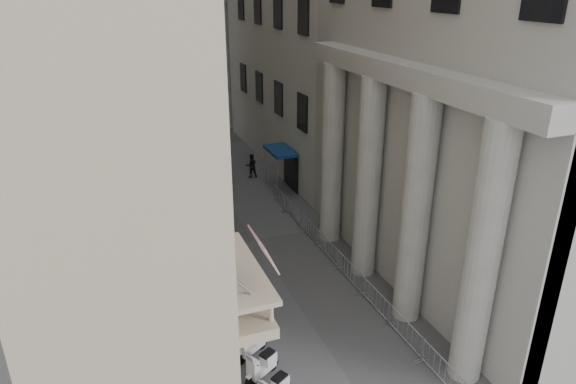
# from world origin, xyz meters

# --- Properties ---
(iron_fence) EXTENTS (0.30, 28.00, 1.40)m
(iron_fence) POSITION_xyz_m (-4.30, 18.00, 0.00)
(iron_fence) COLOR black
(iron_fence) RESTS_ON ground
(blue_awning) EXTENTS (1.60, 3.00, 3.00)m
(blue_awning) POSITION_xyz_m (4.15, 26.00, 0.00)
(blue_awning) COLOR navy
(blue_awning) RESTS_ON ground
(scooter_3) EXTENTS (1.49, 1.17, 1.50)m
(scooter_3) POSITION_xyz_m (-3.01, 8.51, 0.00)
(scooter_3) COLOR white
(scooter_3) RESTS_ON ground
(scooter_4) EXTENTS (1.49, 1.17, 1.50)m
(scooter_4) POSITION_xyz_m (-3.01, 9.84, 0.00)
(scooter_4) COLOR white
(scooter_4) RESTS_ON ground
(scooter_5) EXTENTS (1.49, 1.17, 1.50)m
(scooter_5) POSITION_xyz_m (-3.01, 11.16, 0.00)
(scooter_5) COLOR white
(scooter_5) RESTS_ON ground
(scooter_6) EXTENTS (1.49, 1.17, 1.50)m
(scooter_6) POSITION_xyz_m (-3.01, 12.49, 0.00)
(scooter_6) COLOR white
(scooter_6) RESTS_ON ground
(scooter_7) EXTENTS (1.49, 1.17, 1.50)m
(scooter_7) POSITION_xyz_m (-3.01, 13.81, 0.00)
(scooter_7) COLOR white
(scooter_7) RESTS_ON ground
(scooter_8) EXTENTS (1.49, 1.17, 1.50)m
(scooter_8) POSITION_xyz_m (-3.01, 15.14, 0.00)
(scooter_8) COLOR white
(scooter_8) RESTS_ON ground
(scooter_9) EXTENTS (1.49, 1.17, 1.50)m
(scooter_9) POSITION_xyz_m (-3.01, 16.46, 0.00)
(scooter_9) COLOR white
(scooter_9) RESTS_ON ground
(scooter_10) EXTENTS (1.49, 1.17, 1.50)m
(scooter_10) POSITION_xyz_m (-3.01, 17.79, 0.00)
(scooter_10) COLOR white
(scooter_10) RESTS_ON ground
(scooter_11) EXTENTS (1.49, 1.17, 1.50)m
(scooter_11) POSITION_xyz_m (-3.01, 19.11, 0.00)
(scooter_11) COLOR white
(scooter_11) RESTS_ON ground
(scooter_12) EXTENTS (1.49, 1.17, 1.50)m
(scooter_12) POSITION_xyz_m (-3.01, 20.44, 0.00)
(scooter_12) COLOR white
(scooter_12) RESTS_ON ground
(scooter_13) EXTENTS (1.49, 1.17, 1.50)m
(scooter_13) POSITION_xyz_m (-3.01, 21.76, 0.00)
(scooter_13) COLOR white
(scooter_13) RESTS_ON ground
(barrier_0) EXTENTS (0.60, 2.40, 1.10)m
(barrier_0) POSITION_xyz_m (3.16, 5.91, 0.00)
(barrier_0) COLOR #A6A8AD
(barrier_0) RESTS_ON ground
(barrier_1) EXTENTS (0.60, 2.40, 1.10)m
(barrier_1) POSITION_xyz_m (3.16, 8.41, 0.00)
(barrier_1) COLOR #A6A8AD
(barrier_1) RESTS_ON ground
(barrier_2) EXTENTS (0.60, 2.40, 1.10)m
(barrier_2) POSITION_xyz_m (3.16, 10.91, 0.00)
(barrier_2) COLOR #A6A8AD
(barrier_2) RESTS_ON ground
(barrier_3) EXTENTS (0.60, 2.40, 1.10)m
(barrier_3) POSITION_xyz_m (3.16, 13.41, 0.00)
(barrier_3) COLOR #A6A8AD
(barrier_3) RESTS_ON ground
(barrier_4) EXTENTS (0.60, 2.40, 1.10)m
(barrier_4) POSITION_xyz_m (3.16, 15.91, 0.00)
(barrier_4) COLOR #A6A8AD
(barrier_4) RESTS_ON ground
(barrier_5) EXTENTS (0.60, 2.40, 1.10)m
(barrier_5) POSITION_xyz_m (3.16, 18.41, 0.00)
(barrier_5) COLOR #A6A8AD
(barrier_5) RESTS_ON ground
(barrier_6) EXTENTS (0.60, 2.40, 1.10)m
(barrier_6) POSITION_xyz_m (3.16, 20.91, 0.00)
(barrier_6) COLOR #A6A8AD
(barrier_6) RESTS_ON ground
(barrier_7) EXTENTS (0.60, 2.40, 1.10)m
(barrier_7) POSITION_xyz_m (3.16, 23.41, 0.00)
(barrier_7) COLOR #A6A8AD
(barrier_7) RESTS_ON ground
(security_tent) EXTENTS (4.21, 4.21, 3.42)m
(security_tent) POSITION_xyz_m (-1.79, 29.31, 2.86)
(security_tent) COLOR white
(security_tent) RESTS_ON ground
(street_lamp) EXTENTS (2.81, 0.91, 8.82)m
(street_lamp) POSITION_xyz_m (-2.59, 27.89, 5.30)
(street_lamp) COLOR gray
(street_lamp) RESTS_ON ground
(info_kiosk) EXTENTS (0.38, 0.85, 1.74)m
(info_kiosk) POSITION_xyz_m (-3.26, 18.67, 0.88)
(info_kiosk) COLOR black
(info_kiosk) RESTS_ON ground
(pedestrian_a) EXTENTS (0.73, 0.60, 1.73)m
(pedestrian_a) POSITION_xyz_m (0.17, 28.83, 0.87)
(pedestrian_a) COLOR #0E1238
(pedestrian_a) RESTS_ON ground
(pedestrian_b) EXTENTS (0.95, 0.77, 1.83)m
(pedestrian_b) POSITION_xyz_m (2.94, 29.11, 0.92)
(pedestrian_b) COLOR black
(pedestrian_b) RESTS_ON ground
(pedestrian_c) EXTENTS (1.13, 1.02, 1.94)m
(pedestrian_c) POSITION_xyz_m (0.06, 33.71, 0.97)
(pedestrian_c) COLOR black
(pedestrian_c) RESTS_ON ground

